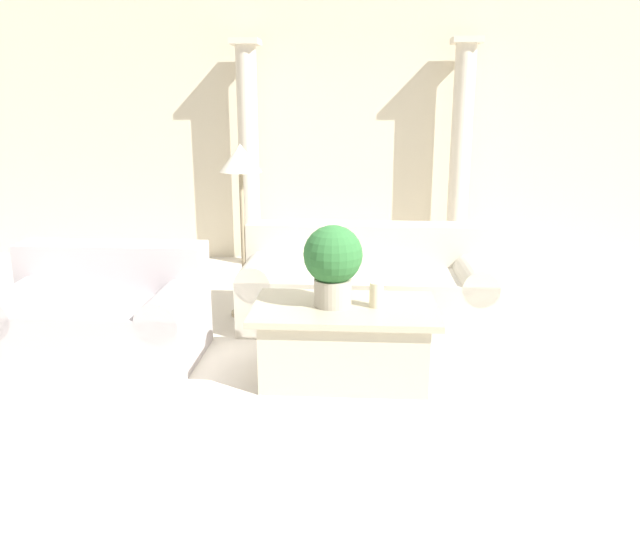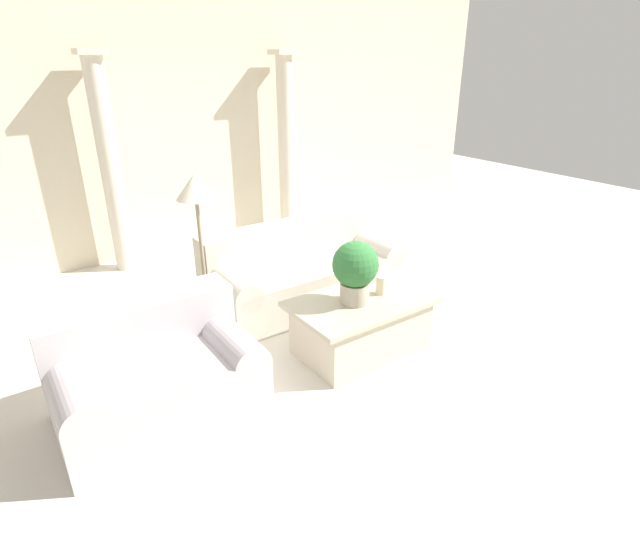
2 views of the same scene
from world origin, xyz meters
name	(u,v)px [view 1 (image 1 of 2)]	position (x,y,z in m)	size (l,w,h in m)	color
ground_plane	(327,356)	(0.00, 0.00, 0.00)	(16.00, 16.00, 0.00)	silver
wall_back	(342,119)	(0.00, 3.01, 1.60)	(10.00, 0.06, 3.20)	beige
sofa_long	(365,284)	(0.26, 0.79, 0.32)	(1.98, 0.87, 0.78)	beige
loveseat	(104,314)	(-1.56, -0.12, 0.33)	(1.35, 0.87, 0.78)	#BAB1B4
coffee_table	(344,341)	(0.13, -0.33, 0.25)	(1.19, 0.73, 0.49)	beige
potted_plant	(333,261)	(0.05, -0.32, 0.78)	(0.38, 0.38, 0.52)	#B2A893
pillar_candle	(376,295)	(0.33, -0.33, 0.57)	(0.09, 0.09, 0.16)	beige
floor_lamp	(241,172)	(-0.75, 0.88, 1.22)	(0.34, 0.34, 1.44)	gray
column_left	(249,153)	(-1.02, 2.72, 1.24)	(0.31, 0.31, 2.42)	beige
column_right	(460,154)	(1.28, 2.72, 1.24)	(0.31, 0.31, 2.42)	beige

